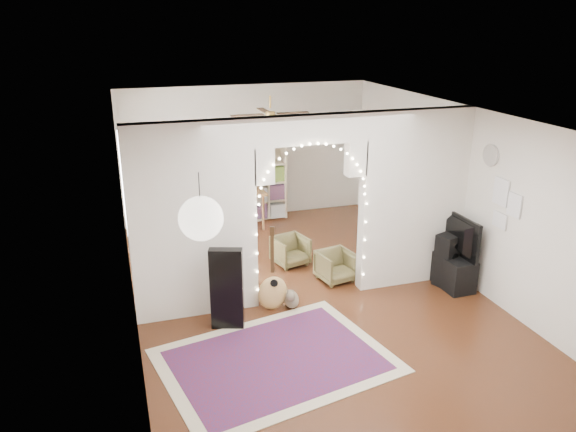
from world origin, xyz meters
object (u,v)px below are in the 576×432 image
object	(u,v)px
media_console	(447,268)
dining_chair_right	(290,251)
acoustic_guitar	(273,280)
dining_chair_left	(336,266)
bookcase	(248,183)
floor_speaker	(447,260)
dining_table	(232,195)

from	to	relation	value
media_console	dining_chair_right	size ratio (longest dim) A/B	1.86
acoustic_guitar	media_console	world-z (taller)	acoustic_guitar
dining_chair_left	dining_chair_right	size ratio (longest dim) A/B	0.99
acoustic_guitar	bookcase	size ratio (longest dim) A/B	0.68
dining_chair_left	acoustic_guitar	bearing A→B (deg)	-164.80
floor_speaker	dining_chair_right	distance (m)	2.53
media_console	dining_chair_left	world-z (taller)	media_console
dining_table	dining_chair_left	world-z (taller)	dining_table
acoustic_guitar	dining_table	size ratio (longest dim) A/B	0.87
bookcase	dining_table	size ratio (longest dim) A/B	1.27
dining_table	dining_chair_left	size ratio (longest dim) A/B	2.30
dining_table	dining_chair_left	xyz separation A→B (m)	(1.03, -2.81, -0.44)
acoustic_guitar	dining_chair_right	world-z (taller)	acoustic_guitar
acoustic_guitar	dining_chair_left	distance (m)	1.37
bookcase	dining_table	distance (m)	0.54
floor_speaker	bookcase	distance (m)	4.41
bookcase	floor_speaker	bearing A→B (deg)	-76.36
bookcase	dining_chair_left	size ratio (longest dim) A/B	2.92
media_console	floor_speaker	bearing A→B (deg)	-137.14
dining_table	dining_chair_right	size ratio (longest dim) A/B	2.28
acoustic_guitar	dining_chair_right	size ratio (longest dim) A/B	1.99
media_console	dining_table	bearing A→B (deg)	126.96
dining_chair_right	bookcase	bearing A→B (deg)	79.01
floor_speaker	bookcase	xyz separation A→B (m)	(-2.18, 3.81, 0.37)
dining_chair_right	dining_chair_left	bearing A→B (deg)	-72.67
acoustic_guitar	bookcase	world-z (taller)	bookcase
acoustic_guitar	dining_chair_right	bearing A→B (deg)	85.48
bookcase	dining_table	xyz separation A→B (m)	(-0.41, -0.34, -0.10)
floor_speaker	dining_chair_left	xyz separation A→B (m)	(-1.56, 0.66, -0.17)
floor_speaker	bookcase	size ratio (longest dim) A/B	0.53
floor_speaker	dining_chair_left	world-z (taller)	floor_speaker
media_console	dining_table	xyz separation A→B (m)	(-2.65, 3.41, 0.43)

